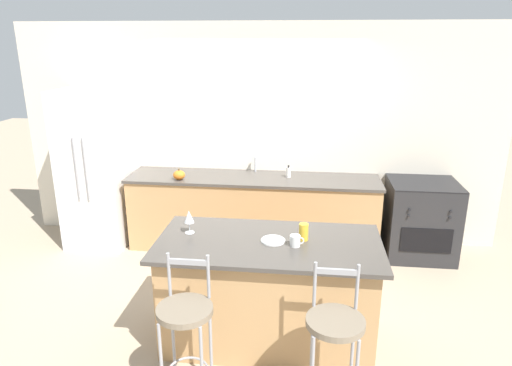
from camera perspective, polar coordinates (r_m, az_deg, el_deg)
name	(u,v)px	position (r m, az deg, el deg)	size (l,w,h in m)	color
ground_plane	(249,259)	(5.49, -0.83, -9.47)	(18.00, 18.00, 0.00)	tan
wall_back	(256,135)	(5.73, 0.06, 6.03)	(6.00, 0.07, 2.70)	beige
back_counter	(253,211)	(5.66, -0.34, -3.58)	(3.04, 0.71, 0.91)	tan
sink_faucet	(255,161)	(5.67, -0.10, 2.73)	(0.02, 0.13, 0.22)	#ADAFB5
kitchen_island	(268,291)	(3.96, 1.54, -13.36)	(1.84, 0.92, 0.92)	tan
refrigerator	(97,168)	(5.98, -19.26, 1.77)	(0.73, 0.79, 1.94)	white
oven_range	(420,219)	(5.76, 19.85, -4.27)	(0.78, 0.71, 0.92)	#28282B
bar_stool_near	(186,325)	(3.35, -8.78, -17.09)	(0.39, 0.39, 1.08)	#99999E
bar_stool_far	(334,337)	(3.25, 9.77, -18.42)	(0.39, 0.39, 1.08)	#99999E
dinner_plate	(273,240)	(3.75, 2.13, -7.17)	(0.20, 0.20, 0.02)	white
wine_glass	(189,217)	(3.89, -8.37, -4.24)	(0.08, 0.08, 0.20)	white
coffee_mug	(295,241)	(3.66, 4.95, -7.20)	(0.12, 0.08, 0.09)	white
tumbler_cup	(304,232)	(3.76, 5.97, -6.10)	(0.08, 0.08, 0.14)	gold
pumpkin_decoration	(179,175)	(5.46, -9.59, 0.99)	(0.14, 0.14, 0.13)	orange
soap_bottle	(288,172)	(5.48, 4.07, 1.34)	(0.06, 0.06, 0.15)	silver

